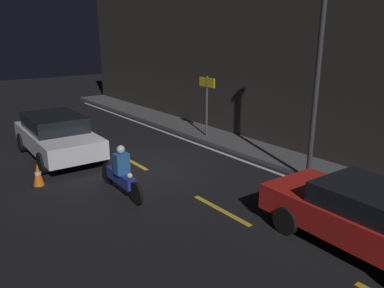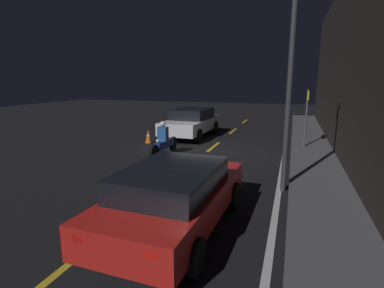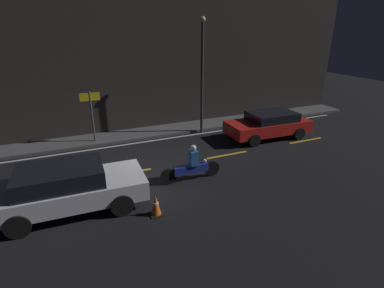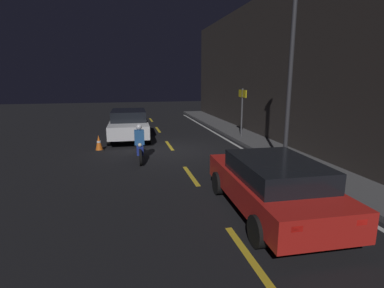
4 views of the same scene
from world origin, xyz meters
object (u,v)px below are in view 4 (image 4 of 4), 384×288
object	(u,v)px
taxi_red	(272,184)
shop_sign	(242,103)
motorcycle	(140,145)
street_lamp	(290,71)
sedan_white	(129,124)
traffic_cone_near	(99,143)

from	to	relation	value
taxi_red	shop_sign	xyz separation A→B (m)	(-8.23, 2.62, 1.13)
taxi_red	motorcycle	bearing A→B (deg)	27.89
motorcycle	street_lamp	size ratio (longest dim) A/B	0.40
sedan_white	street_lamp	xyz separation A→B (m)	(6.77, 4.88, 2.45)
motorcycle	traffic_cone_near	size ratio (longest dim) A/B	3.46
traffic_cone_near	taxi_red	bearing A→B (deg)	30.34
taxi_red	street_lamp	distance (m)	4.28
traffic_cone_near	street_lamp	size ratio (longest dim) A/B	0.12
taxi_red	motorcycle	world-z (taller)	motorcycle
sedan_white	shop_sign	size ratio (longest dim) A/B	1.88
taxi_red	motorcycle	size ratio (longest dim) A/B	1.85
sedan_white	motorcycle	distance (m)	4.20
shop_sign	sedan_white	bearing A→B (deg)	-104.04
sedan_white	traffic_cone_near	world-z (taller)	sedan_white
traffic_cone_near	shop_sign	size ratio (longest dim) A/B	0.28
motorcycle	shop_sign	size ratio (longest dim) A/B	0.96
motorcycle	shop_sign	bearing A→B (deg)	119.54
taxi_red	sedan_white	bearing A→B (deg)	18.90
sedan_white	taxi_red	bearing A→B (deg)	18.79
shop_sign	street_lamp	size ratio (longest dim) A/B	0.42
motorcycle	street_lamp	bearing A→B (deg)	62.12
sedan_white	shop_sign	bearing A→B (deg)	77.82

